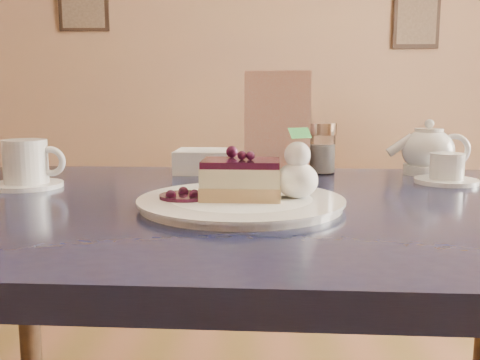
{
  "coord_description": "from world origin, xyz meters",
  "views": [
    {
      "loc": [
        0.18,
        -0.51,
        0.86
      ],
      "look_at": [
        0.16,
        0.17,
        0.75
      ],
      "focal_mm": 40.0,
      "sensor_mm": 36.0,
      "label": 1
    }
  ],
  "objects_px": {
    "tea_set": "(431,156)",
    "cheesecake_slice": "(241,179)",
    "main_table": "(243,247)",
    "coffee_set": "(27,166)",
    "dessert_plate": "(241,203)"
  },
  "relations": [
    {
      "from": "coffee_set",
      "to": "tea_set",
      "type": "relative_size",
      "value": 0.59
    },
    {
      "from": "main_table",
      "to": "tea_set",
      "type": "xyz_separation_m",
      "value": [
        0.37,
        0.26,
        0.11
      ]
    },
    {
      "from": "tea_set",
      "to": "cheesecake_slice",
      "type": "bearing_deg",
      "value": -140.31
    },
    {
      "from": "cheesecake_slice",
      "to": "tea_set",
      "type": "distance_m",
      "value": 0.48
    },
    {
      "from": "tea_set",
      "to": "dessert_plate",
      "type": "bearing_deg",
      "value": -140.31
    },
    {
      "from": "main_table",
      "to": "coffee_set",
      "type": "height_order",
      "value": "coffee_set"
    },
    {
      "from": "coffee_set",
      "to": "tea_set",
      "type": "height_order",
      "value": "tea_set"
    },
    {
      "from": "dessert_plate",
      "to": "cheesecake_slice",
      "type": "height_order",
      "value": "cheesecake_slice"
    },
    {
      "from": "cheesecake_slice",
      "to": "tea_set",
      "type": "relative_size",
      "value": 0.52
    },
    {
      "from": "dessert_plate",
      "to": "tea_set",
      "type": "xyz_separation_m",
      "value": [
        0.37,
        0.31,
        0.03
      ]
    },
    {
      "from": "main_table",
      "to": "cheesecake_slice",
      "type": "bearing_deg",
      "value": -90.0
    },
    {
      "from": "main_table",
      "to": "dessert_plate",
      "type": "height_order",
      "value": "dessert_plate"
    },
    {
      "from": "main_table",
      "to": "dessert_plate",
      "type": "distance_m",
      "value": 0.09
    },
    {
      "from": "main_table",
      "to": "cheesecake_slice",
      "type": "relative_size",
      "value": 9.98
    },
    {
      "from": "coffee_set",
      "to": "cheesecake_slice",
      "type": "bearing_deg",
      "value": -22.87
    }
  ]
}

